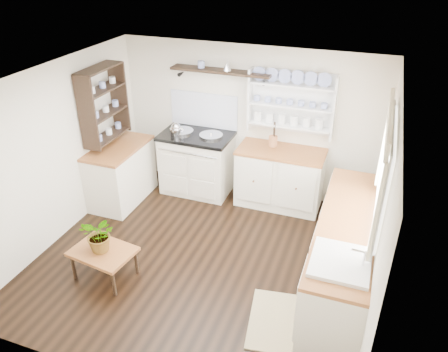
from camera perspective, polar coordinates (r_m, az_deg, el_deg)
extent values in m
cube|color=black|center=(5.71, -2.82, -10.53)|extent=(4.00, 3.80, 0.01)
cube|color=silver|center=(6.68, 3.21, 7.11)|extent=(4.00, 0.02, 2.30)
cube|color=silver|center=(4.75, 19.81, -4.41)|extent=(0.02, 3.80, 2.30)
cube|color=silver|center=(6.05, -20.90, 2.77)|extent=(0.02, 3.80, 2.30)
cube|color=white|center=(4.61, -3.51, 12.16)|extent=(4.00, 3.80, 0.01)
cube|color=white|center=(4.71, 20.11, 0.19)|extent=(0.04, 1.40, 1.00)
cube|color=white|center=(4.71, 19.87, 0.23)|extent=(0.02, 1.50, 1.10)
cube|color=beige|center=(4.47, 20.84, 6.81)|extent=(0.04, 1.55, 0.18)
cube|color=silver|center=(6.91, -3.50, 1.59)|extent=(1.05, 0.68, 0.92)
cube|color=black|center=(6.70, -3.63, 5.28)|extent=(1.09, 0.72, 0.05)
cylinder|color=silver|center=(6.78, -5.52, 5.86)|extent=(0.36, 0.36, 0.03)
cylinder|color=silver|center=(6.60, -1.70, 5.33)|extent=(0.36, 0.36, 0.03)
cylinder|color=silver|center=(6.44, -4.92, 2.94)|extent=(0.94, 0.02, 0.02)
cube|color=white|center=(6.59, 7.27, -0.26)|extent=(1.25, 0.60, 0.88)
cube|color=brown|center=(6.38, 7.51, 3.19)|extent=(1.27, 0.63, 0.04)
cube|color=white|center=(5.23, 15.27, -9.83)|extent=(0.60, 2.40, 0.88)
cube|color=brown|center=(4.97, 15.92, -5.85)|extent=(0.62, 2.43, 0.04)
cube|color=white|center=(4.42, 14.77, -11.99)|extent=(0.55, 0.60, 0.28)
cylinder|color=silver|center=(4.29, 17.78, -10.40)|extent=(0.02, 0.02, 0.22)
cube|color=white|center=(6.82, -13.28, 0.25)|extent=(0.60, 1.10, 0.88)
cube|color=brown|center=(6.63, -13.70, 3.59)|extent=(0.62, 1.13, 0.04)
cube|color=white|center=(6.38, 8.93, 9.57)|extent=(1.20, 0.03, 0.90)
cube|color=white|center=(6.29, 8.75, 9.32)|extent=(1.20, 0.22, 0.02)
cylinder|color=navy|center=(6.22, 8.96, 11.70)|extent=(0.20, 0.02, 0.20)
cube|color=black|center=(6.43, -0.45, 13.55)|extent=(1.50, 0.24, 0.04)
cone|color=black|center=(6.77, -5.54, 13.23)|extent=(0.06, 0.20, 0.06)
cone|color=black|center=(6.34, 5.42, 12.16)|extent=(0.06, 0.20, 0.06)
cube|color=black|center=(6.46, -15.45, 9.13)|extent=(0.28, 0.80, 1.05)
cylinder|color=#A4653C|center=(6.44, 6.41, 4.55)|extent=(0.13, 0.13, 0.15)
cube|color=brown|center=(5.39, -15.55, -9.50)|extent=(0.78, 0.60, 0.04)
cylinder|color=black|center=(5.59, -19.09, -11.13)|extent=(0.04, 0.04, 0.35)
cylinder|color=black|center=(5.80, -16.23, -8.96)|extent=(0.04, 0.04, 0.35)
cylinder|color=black|center=(5.23, -14.21, -13.46)|extent=(0.04, 0.04, 0.35)
cylinder|color=black|center=(5.45, -11.38, -11.01)|extent=(0.04, 0.04, 0.35)
imported|color=#3F7233|center=(5.25, -15.90, -7.41)|extent=(0.47, 0.43, 0.45)
cube|color=olive|center=(4.95, 6.72, -18.25)|extent=(0.67, 0.92, 0.02)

